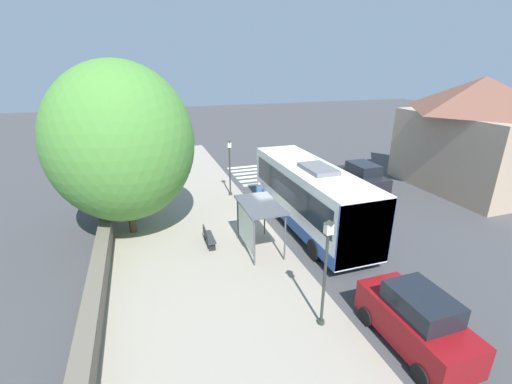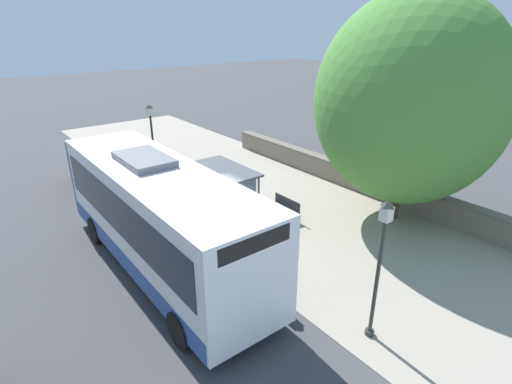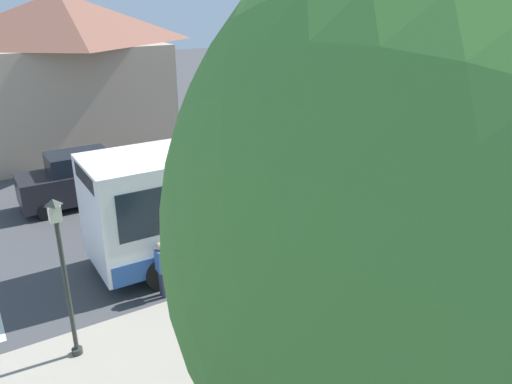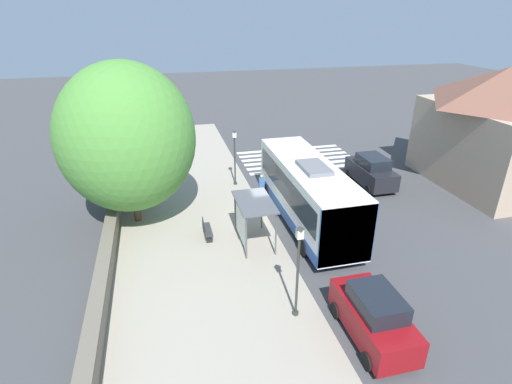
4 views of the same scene
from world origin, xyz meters
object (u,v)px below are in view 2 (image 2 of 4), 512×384
Objects in this scene: street_lamp_near at (380,260)px; pedestrian at (272,276)px; bus_shelter at (226,177)px; shade_tree at (410,100)px; street_lamp_far at (153,139)px; parked_car_behind_bus at (97,167)px; bus at (159,215)px; bench at (285,208)px.

pedestrian is at bearing -64.99° from street_lamp_near.
street_lamp_near reaches higher than bus_shelter.
pedestrian is 0.19× the size of shade_tree.
bus_shelter is 0.78× the size of street_lamp_near.
street_lamp_far reaches higher than street_lamp_near.
bus_shelter is 5.47m from pedestrian.
parked_car_behind_bus is (2.14, -15.03, -1.33)m from street_lamp_near.
street_lamp_far is at bearing 142.30° from parked_car_behind_bus.
bus is 5.84m from bench.
bus_shelter reaches higher than pedestrian.
street_lamp_far reaches higher than bus_shelter.
bus_shelter reaches higher than bench.
pedestrian is 0.41× the size of street_lamp_far.
bus_shelter is at bearing -94.81° from street_lamp_near.
bus is 3.73m from bus_shelter.
shade_tree is at bearing -150.02° from street_lamp_near.
bus_shelter reaches higher than parked_car_behind_bus.
street_lamp_far is at bearing -68.60° from bench.
parked_car_behind_bus is at bearing -94.50° from bus.
bench is (-2.18, 1.12, -1.53)m from bus_shelter.
street_lamp_near reaches higher than bus.
street_lamp_far is (-1.38, -10.67, 1.45)m from pedestrian.
pedestrian is 10.85m from street_lamp_far.
shade_tree is at bearing 127.02° from parked_car_behind_bus.
parked_car_behind_bus is at bearing -59.83° from bench.
shade_tree is at bearing 145.81° from bus_shelter.
bus is at bearing -15.44° from shade_tree.
bus_shelter is 7.65m from street_lamp_near.
bus is 7.63m from street_lamp_far.
pedestrian is at bearing 94.31° from parked_car_behind_bus.
street_lamp_far is 3.26m from parked_car_behind_bus.
street_lamp_far is (0.46, -5.63, 0.40)m from bus_shelter.
parked_car_behind_bus is (8.55, -11.34, -3.92)m from shade_tree.
shade_tree is (-6.41, -3.70, 2.59)m from street_lamp_near.
bus_shelter is at bearing -158.53° from bus.
street_lamp_far is at bearing -113.29° from bus.
shade_tree reaches higher than bus_shelter.
street_lamp_near is at bearing 115.01° from pedestrian.
street_lamp_far reaches higher than pedestrian.
bench is 6.36m from shade_tree.
bus is 3.32× the size of bus_shelter.
pedestrian is 3.15m from street_lamp_near.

